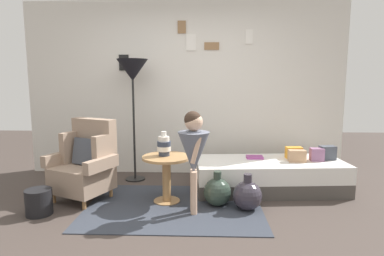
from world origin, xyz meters
name	(u,v)px	position (x,y,z in m)	size (l,w,h in m)	color
ground_plane	(174,226)	(0.00, 0.00, 0.00)	(12.00, 12.00, 0.00)	#423833
gallery_wall	(185,89)	(0.00, 1.95, 1.30)	(4.80, 0.12, 2.60)	silver
rug	(174,206)	(-0.04, 0.50, 0.01)	(1.99, 1.44, 0.01)	#333842
armchair	(86,163)	(-1.13, 0.74, 0.44)	(0.89, 0.80, 0.97)	#9E7042
daybed	(269,175)	(1.16, 1.12, 0.20)	(1.96, 0.94, 0.40)	#4C4742
pillow_head	(327,153)	(1.93, 1.20, 0.49)	(0.20, 0.12, 0.18)	#474C56
pillow_mid	(317,155)	(1.77, 1.14, 0.48)	(0.17, 0.12, 0.16)	gray
pillow_back	(294,153)	(1.51, 1.26, 0.48)	(0.21, 0.12, 0.15)	orange
pillow_extra	(297,156)	(1.50, 1.07, 0.48)	(0.21, 0.12, 0.15)	tan
side_table	(166,169)	(-0.14, 0.65, 0.40)	(0.57, 0.57, 0.56)	tan
vase_striped	(164,146)	(-0.17, 0.68, 0.68)	(0.16, 0.16, 0.29)	#2D384C
floor_lamp	(133,74)	(-0.70, 1.52, 1.52)	(0.43, 0.43, 1.73)	black
person_child	(194,149)	(0.19, 0.33, 0.72)	(0.34, 0.34, 1.12)	#D8AD8E
book_on_daybed	(255,157)	(0.98, 1.24, 0.42)	(0.22, 0.16, 0.03)	#9E438E
demijohn_near	(217,192)	(0.46, 0.56, 0.17)	(0.32, 0.32, 0.41)	#2D3D33
demijohn_far	(247,195)	(0.79, 0.44, 0.17)	(0.33, 0.33, 0.41)	#332D38
magazine_basket	(39,202)	(-1.48, 0.23, 0.14)	(0.28, 0.28, 0.28)	black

